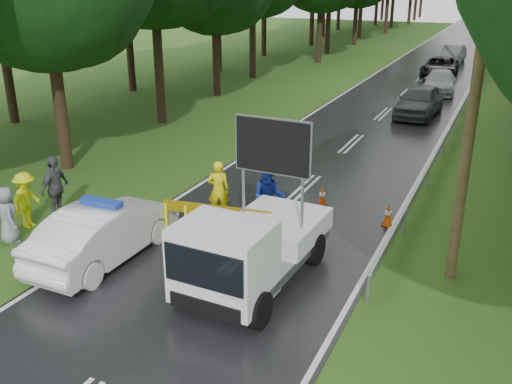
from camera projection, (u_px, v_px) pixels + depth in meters
The scene contains 21 objects.
ground at pixel (218, 269), 13.90m from camera, with size 160.00×160.00×0.00m, color #2C4F16.
road at pixel (422, 78), 39.39m from camera, with size 7.00×140.00×0.02m, color black.
guardrail at pixel (479, 74), 37.49m from camera, with size 0.12×60.06×0.70m.
utility_pole_near at pixel (480, 60), 11.77m from camera, with size 1.40×0.24×10.00m.
police_sedan at pixel (105, 233), 14.14m from camera, with size 1.59×4.44×1.60m.
work_truck at pixel (249, 248), 12.73m from camera, with size 2.26×4.71×3.68m.
barrier at pixel (216, 216), 14.63m from camera, with size 2.91×0.46×1.21m.
officer at pixel (218, 190), 16.55m from camera, with size 0.64×0.42×1.74m, color yellow.
civilian at pixel (269, 198), 15.76m from camera, with size 0.91×0.71×1.88m, color #1C36B8.
bystander_left at pixel (26, 200), 15.94m from camera, with size 1.05×0.61×1.63m, color #DDE50C.
bystander_mid at pixel (55, 188), 16.39m from camera, with size 1.13×0.47×1.93m, color #474A4F.
bystander_right at pixel (7, 215), 15.03m from camera, with size 0.77×0.50×1.57m, color gray.
queue_car_first at pixel (419, 101), 28.57m from camera, with size 1.84×4.57×1.56m, color #393C40.
queue_car_second at pixel (440, 82), 34.30m from camera, with size 1.82×4.48×1.30m, color #A3A5AA.
queue_car_third at pixel (440, 67), 39.70m from camera, with size 2.21×4.79×1.33m, color black.
queue_car_fourth at pixel (452, 54), 45.69m from camera, with size 1.47×4.21×1.39m, color #44484C.
cone_near_left at pixel (75, 247), 14.28m from camera, with size 0.31×0.31×0.67m.
cone_center at pixel (221, 248), 14.21m from camera, with size 0.33×0.33×0.71m.
cone_far at pixel (322, 197), 17.55m from camera, with size 0.31×0.31×0.66m.
cone_left_mid at pixel (175, 217), 16.08m from camera, with size 0.32×0.32×0.68m.
cone_right at pixel (388, 215), 16.15m from camera, with size 0.32×0.32×0.69m.
Camera 1 is at (5.94, -10.81, 6.74)m, focal length 40.00 mm.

